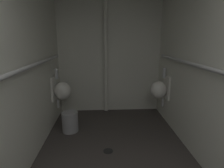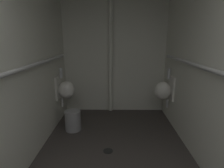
{
  "view_description": "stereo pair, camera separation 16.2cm",
  "coord_description": "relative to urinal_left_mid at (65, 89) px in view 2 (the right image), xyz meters",
  "views": [
    {
      "loc": [
        -0.16,
        -0.18,
        1.57
      ],
      "look_at": [
        -0.03,
        2.2,
        0.98
      ],
      "focal_mm": 29.45,
      "sensor_mm": 36.0,
      "label": 1
    },
    {
      "loc": [
        0.0,
        -0.18,
        1.57
      ],
      "look_at": [
        -0.03,
        2.2,
        0.98
      ],
      "focal_mm": 29.45,
      "sensor_mm": 36.0,
      "label": 2
    }
  ],
  "objects": [
    {
      "name": "floor",
      "position": [
        0.93,
        -1.3,
        -0.68
      ],
      "size": [
        2.27,
        3.85,
        0.08
      ],
      "primitive_type": "cube",
      "color": "#383330",
      "rests_on": "ground"
    },
    {
      "name": "wall_left",
      "position": [
        -0.18,
        -1.3,
        0.62
      ],
      "size": [
        0.06,
        3.85,
        2.51
      ],
      "primitive_type": "cube",
      "color": "silver",
      "rests_on": "ground"
    },
    {
      "name": "wall_right",
      "position": [
        2.03,
        -1.3,
        0.62
      ],
      "size": [
        0.06,
        3.85,
        2.51
      ],
      "primitive_type": "cube",
      "color": "silver",
      "rests_on": "ground"
    },
    {
      "name": "wall_back",
      "position": [
        0.93,
        0.6,
        0.62
      ],
      "size": [
        2.27,
        0.06,
        2.51
      ],
      "primitive_type": "cube",
      "color": "silver",
      "rests_on": "ground"
    },
    {
      "name": "urinal_left_mid",
      "position": [
        0.0,
        0.0,
        0.0
      ],
      "size": [
        0.32,
        0.3,
        0.76
      ],
      "color": "silver"
    },
    {
      "name": "urinal_right_mid",
      "position": [
        1.86,
        -0.03,
        0.0
      ],
      "size": [
        0.32,
        0.3,
        0.76
      ],
      "color": "silver"
    },
    {
      "name": "supply_pipe_left",
      "position": [
        -0.09,
        -1.32,
        0.61
      ],
      "size": [
        0.06,
        3.11,
        0.06
      ],
      "color": "#B2B2B2"
    },
    {
      "name": "supply_pipe_right",
      "position": [
        1.94,
        -1.33,
        0.61
      ],
      "size": [
        0.06,
        3.08,
        0.06
      ],
      "color": "#B2B2B2"
    },
    {
      "name": "standpipe_back_wall",
      "position": [
        0.84,
        0.49,
        0.62
      ],
      "size": [
        0.08,
        0.08,
        2.46
      ],
      "primitive_type": "cylinder",
      "color": "silver",
      "rests_on": "ground"
    },
    {
      "name": "floor_drain",
      "position": [
        0.84,
        -1.01,
        -0.63
      ],
      "size": [
        0.14,
        0.14,
        0.01
      ],
      "primitive_type": "cylinder",
      "color": "black",
      "rests_on": "ground"
    },
    {
      "name": "waste_bin",
      "position": [
        0.2,
        -0.38,
        -0.46
      ],
      "size": [
        0.27,
        0.27,
        0.35
      ],
      "primitive_type": "cylinder",
      "color": "gray",
      "rests_on": "ground"
    }
  ]
}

